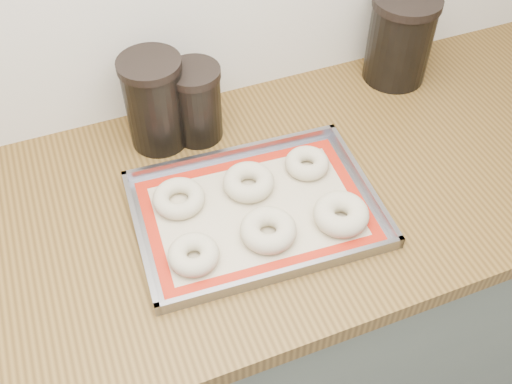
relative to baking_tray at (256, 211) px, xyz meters
name	(u,v)px	position (x,y,z in m)	size (l,w,h in m)	color
cabinet	(296,301)	(0.13, 0.05, -0.48)	(3.00, 0.65, 0.86)	#5B6357
countertop	(306,184)	(0.13, 0.05, -0.03)	(3.06, 0.68, 0.04)	brown
baking_tray	(256,211)	(0.00, 0.00, 0.00)	(0.48, 0.36, 0.03)	gray
baking_mat	(256,211)	(0.00, 0.00, 0.00)	(0.44, 0.31, 0.00)	#C6B793
bagel_front_left	(194,255)	(-0.15, -0.07, 0.01)	(0.09, 0.09, 0.03)	beige
bagel_front_mid	(268,230)	(0.00, -0.07, 0.02)	(0.10, 0.10, 0.04)	beige
bagel_front_right	(341,214)	(0.14, -0.08, 0.02)	(0.11, 0.11, 0.04)	beige
bagel_back_left	(179,198)	(-0.13, 0.07, 0.01)	(0.10, 0.10, 0.03)	beige
bagel_back_mid	(249,182)	(0.01, 0.06, 0.02)	(0.10, 0.10, 0.04)	beige
bagel_back_right	(307,163)	(0.14, 0.07, 0.01)	(0.09, 0.09, 0.03)	beige
canister_left	(155,102)	(-0.12, 0.27, 0.10)	(0.13, 0.13, 0.20)	black
canister_mid	(196,103)	(-0.03, 0.26, 0.08)	(0.11, 0.11, 0.17)	black
canister_right	(400,39)	(0.47, 0.28, 0.10)	(0.15, 0.15, 0.21)	black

